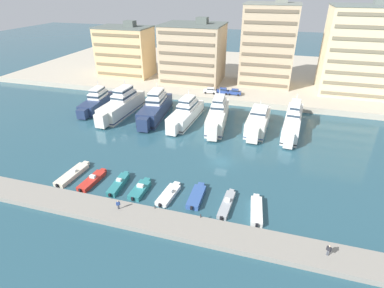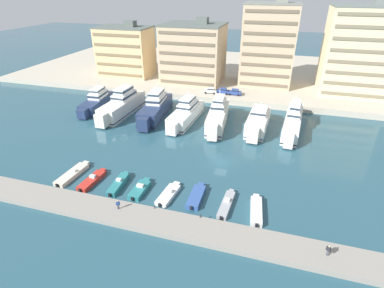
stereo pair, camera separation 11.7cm
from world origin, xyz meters
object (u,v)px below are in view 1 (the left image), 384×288
Objects in this scene: motorboat_white_center at (169,194)px; car_white_far_left at (210,90)px; motorboat_red_left at (92,180)px; motorboat_white_right at (256,210)px; motorboat_teal_center_left at (140,189)px; pedestrian_near_edge at (118,204)px; motorboat_cream_far_left at (73,174)px; yacht_ivory_left at (122,105)px; motorboat_teal_mid_left at (119,184)px; yacht_navy_far_left at (97,101)px; motorboat_grey_mid_right at (227,204)px; car_blue_mid_left at (235,92)px; yacht_ivory_center at (218,115)px; yacht_ivory_center_right at (258,122)px; yacht_white_center_left at (186,113)px; pedestrian_mid_deck at (329,250)px; yacht_white_mid_right at (293,121)px; yacht_navy_mid_left at (155,108)px; motorboat_blue_center_right at (197,196)px; car_blue_left at (223,91)px.

car_white_far_left reaches higher than motorboat_white_center.
motorboat_red_left is 0.97× the size of motorboat_white_right.
pedestrian_near_edge reaches higher than motorboat_teal_center_left.
motorboat_cream_far_left is 34.31m from motorboat_white_right.
motorboat_cream_far_left is 15.27m from pedestrian_near_edge.
yacht_ivory_left reaches higher than motorboat_cream_far_left.
car_white_far_left reaches higher than motorboat_teal_mid_left.
motorboat_red_left is (19.34, -32.84, -1.61)m from yacht_navy_far_left.
yacht_ivory_left is 2.75× the size of motorboat_grey_mid_right.
car_blue_mid_left is at bearing 35.06° from yacht_ivory_left.
motorboat_white_right is at bearing 16.66° from pedestrian_near_edge.
car_white_far_left is 7.54m from car_blue_mid_left.
yacht_ivory_center is at bearing 104.82° from motorboat_grey_mid_right.
motorboat_white_center is 50.32m from car_white_far_left.
car_white_far_left is at bearing 130.80° from yacht_ivory_center_right.
pedestrian_near_edge is (3.59, -6.41, 1.34)m from motorboat_teal_mid_left.
pedestrian_near_edge is (0.73, -37.49, -0.36)m from yacht_white_center_left.
pedestrian_near_edge reaches higher than motorboat_teal_mid_left.
yacht_ivory_left is at bearing 129.03° from motorboat_white_center.
motorboat_teal_mid_left is 9.58m from motorboat_white_center.
motorboat_white_right is at bearing -67.37° from yacht_ivory_center.
yacht_ivory_left is (9.08, -1.80, 0.59)m from yacht_navy_far_left.
car_blue_mid_left reaches higher than pedestrian_mid_deck.
motorboat_white_right is at bearing -3.72° from motorboat_grey_mid_right.
yacht_navy_mid_left is at bearing -176.92° from yacht_white_mid_right.
yacht_white_center_left is at bearing -96.63° from car_white_far_left.
motorboat_red_left is 1.15× the size of motorboat_teal_center_left.
motorboat_white_right is (10.04, -0.79, 0.03)m from motorboat_blue_center_right.
motorboat_blue_center_right is 1.72× the size of car_blue_left.
yacht_ivory_center_right is 2.38× the size of motorboat_blue_center_right.
yacht_white_mid_right is at bearing 64.84° from motorboat_blue_center_right.
yacht_white_mid_right reaches higher than pedestrian_near_edge.
yacht_navy_far_left is at bearing 177.89° from yacht_ivory_center_right.
yacht_navy_far_left reaches higher than yacht_ivory_center_right.
yacht_ivory_left is 3.35× the size of motorboat_teal_center_left.
yacht_navy_far_left is 34.33m from car_white_far_left.
car_white_far_left is (2.19, 18.87, 0.49)m from yacht_white_center_left.
yacht_navy_far_left is 2.45× the size of motorboat_teal_mid_left.
pedestrian_near_edge reaches higher than motorboat_blue_center_right.
car_white_far_left is (10.90, 18.47, 0.12)m from yacht_navy_mid_left.
yacht_white_mid_right is 34.08m from motorboat_white_right.
car_blue_left is at bearing 140.59° from yacht_white_mid_right.
yacht_ivory_center is at bearing -2.90° from yacht_navy_far_left.
pedestrian_near_edge is at bearing -54.19° from yacht_navy_far_left.
car_white_far_left is at bearing 106.22° from motorboat_grey_mid_right.
yacht_navy_mid_left is 31.32m from motorboat_cream_far_left.
yacht_ivory_left is 46.65m from motorboat_grey_mid_right.
yacht_white_mid_right is 5.33× the size of car_white_far_left.
car_blue_left reaches higher than motorboat_teal_center_left.
motorboat_red_left is 1.03× the size of motorboat_blue_center_right.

